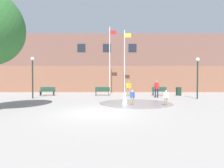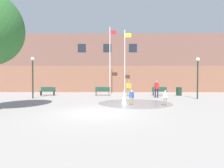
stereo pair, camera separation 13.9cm
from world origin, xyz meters
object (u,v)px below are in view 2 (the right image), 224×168
at_px(teen_by_trashcan, 157,88).
at_px(adult_near_bench, 129,87).
at_px(child_running, 165,97).
at_px(lamp_post_right_lane, 198,72).
at_px(park_bench_left_of_flagpoles, 103,91).
at_px(flagpole_right, 125,60).
at_px(trash_can, 179,91).
at_px(park_bench_far_left, 48,91).
at_px(flagpole_left, 110,59).
at_px(park_bench_near_trashcan, 160,91).
at_px(child_in_fountain, 132,96).
at_px(lamp_post_left_lane, 33,71).

distance_m(teen_by_trashcan, adult_near_bench, 2.82).
xyz_separation_m(child_running, lamp_post_right_lane, (4.01, 4.09, 1.80)).
bearing_deg(park_bench_left_of_flagpoles, flagpole_right, 31.43).
distance_m(teen_by_trashcan, trash_can, 3.74).
distance_m(flagpole_right, trash_can, 6.88).
height_order(park_bench_far_left, flagpole_left, flagpole_left).
relative_size(park_bench_left_of_flagpoles, adult_near_bench, 1.01).
height_order(adult_near_bench, lamp_post_right_lane, lamp_post_right_lane).
bearing_deg(teen_by_trashcan, park_bench_near_trashcan, 164.20).
bearing_deg(park_bench_left_of_flagpoles, teen_by_trashcan, -24.43).
bearing_deg(adult_near_bench, teen_by_trashcan, 109.63).
relative_size(park_bench_left_of_flagpoles, park_bench_near_trashcan, 1.00).
xyz_separation_m(park_bench_near_trashcan, child_in_fountain, (-3.83, -7.60, 0.10)).
distance_m(park_bench_far_left, child_running, 12.92).
bearing_deg(park_bench_left_of_flagpoles, child_running, -59.76).
bearing_deg(child_running, park_bench_left_of_flagpoles, -9.29).
distance_m(adult_near_bench, trash_can, 5.57).
bearing_deg(flagpole_right, park_bench_left_of_flagpoles, -148.57).
xyz_separation_m(park_bench_left_of_flagpoles, trash_can, (8.18, -0.13, -0.03)).
relative_size(child_running, trash_can, 1.10).
relative_size(teen_by_trashcan, flagpole_left, 0.20).
bearing_deg(child_in_fountain, flagpole_left, -55.11).
height_order(park_bench_left_of_flagpoles, park_bench_near_trashcan, same).
xyz_separation_m(park_bench_near_trashcan, flagpole_left, (-5.38, 1.48, 3.68)).
xyz_separation_m(child_running, flagpole_left, (-3.69, 9.22, 3.58)).
bearing_deg(adult_near_bench, park_bench_left_of_flagpoles, -65.62).
distance_m(flagpole_right, lamp_post_right_lane, 8.03).
bearing_deg(teen_by_trashcan, flagpole_left, -126.15).
height_order(teen_by_trashcan, flagpole_right, flagpole_right).
distance_m(child_running, lamp_post_right_lane, 6.00).
xyz_separation_m(child_in_fountain, trash_can, (5.83, 7.41, -0.13)).
distance_m(park_bench_far_left, park_bench_left_of_flagpoles, 5.94).
relative_size(flagpole_left, trash_can, 8.70).
bearing_deg(trash_can, lamp_post_right_lane, -84.93).
xyz_separation_m(child_in_fountain, flagpole_left, (-1.56, 9.07, 3.58)).
bearing_deg(child_in_fountain, flagpole_right, -65.92).
relative_size(park_bench_near_trashcan, child_running, 1.62).
bearing_deg(flagpole_right, child_running, -77.99).
bearing_deg(lamp_post_left_lane, child_in_fountain, -27.26).
bearing_deg(lamp_post_left_lane, trash_can, 12.13).
bearing_deg(lamp_post_right_lane, park_bench_near_trashcan, 122.31).
xyz_separation_m(park_bench_far_left, child_in_fountain, (8.29, -7.50, 0.10)).
bearing_deg(flagpole_left, lamp_post_left_lane, -145.46).
bearing_deg(flagpole_right, park_bench_near_trashcan, -22.00).
height_order(flagpole_left, trash_can, flagpole_left).
bearing_deg(park_bench_left_of_flagpoles, child_in_fountain, -72.69).
height_order(teen_by_trashcan, child_in_fountain, teen_by_trashcan).
relative_size(adult_near_bench, lamp_post_left_lane, 0.43).
bearing_deg(park_bench_near_trashcan, lamp_post_left_lane, -165.13).
bearing_deg(lamp_post_left_lane, adult_near_bench, 13.34).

